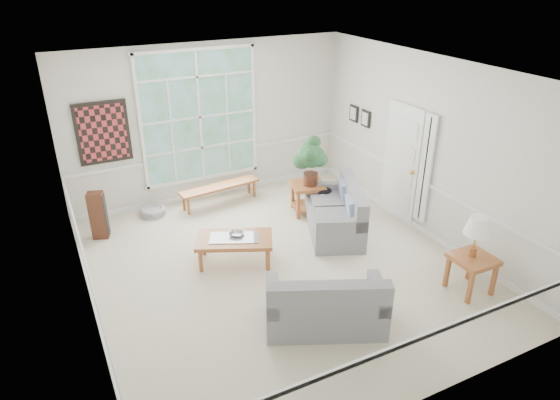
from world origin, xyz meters
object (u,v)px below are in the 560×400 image
object	(u,v)px
loveseat_front	(325,298)
end_table	(307,198)
side_table	(471,274)
loveseat_right	(334,209)
coffee_table	(235,250)

from	to	relation	value
loveseat_front	end_table	bearing A→B (deg)	89.12
loveseat_front	side_table	world-z (taller)	loveseat_front
loveseat_right	side_table	size ratio (longest dim) A/B	2.85
loveseat_right	side_table	xyz separation A→B (m)	(0.81, -2.35, -0.15)
loveseat_right	loveseat_front	distance (m)	2.49
loveseat_right	side_table	distance (m)	2.49
loveseat_right	coffee_table	world-z (taller)	loveseat_right
loveseat_right	end_table	distance (m)	0.86
loveseat_right	end_table	size ratio (longest dim) A/B	2.78
loveseat_right	side_table	world-z (taller)	loveseat_right
coffee_table	end_table	distance (m)	2.12
loveseat_front	coffee_table	bearing A→B (deg)	128.86
loveseat_front	side_table	bearing A→B (deg)	16.94
coffee_table	side_table	distance (m)	3.49
loveseat_right	end_table	world-z (taller)	loveseat_right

